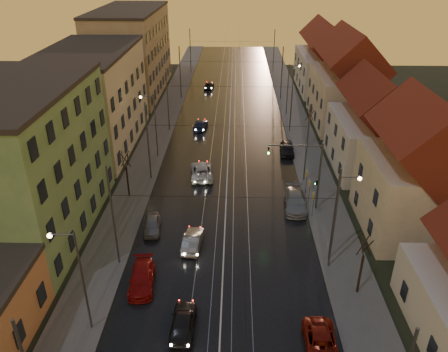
# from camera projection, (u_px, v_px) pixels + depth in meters

# --- Properties ---
(road) EXTENTS (16.00, 120.00, 0.04)m
(road) POSITION_uv_depth(u_px,v_px,m) (229.00, 128.00, 63.40)
(road) COLOR black
(road) RESTS_ON ground
(sidewalk_left) EXTENTS (4.00, 120.00, 0.15)m
(sidewalk_left) POSITION_uv_depth(u_px,v_px,m) (161.00, 127.00, 63.62)
(sidewalk_left) COLOR #4C4C4C
(sidewalk_left) RESTS_ON ground
(sidewalk_right) EXTENTS (4.00, 120.00, 0.15)m
(sidewalk_right) POSITION_uv_depth(u_px,v_px,m) (298.00, 129.00, 63.14)
(sidewalk_right) COLOR #4C4C4C
(sidewalk_right) RESTS_ON ground
(tram_rail_0) EXTENTS (0.06, 120.00, 0.03)m
(tram_rail_0) POSITION_uv_depth(u_px,v_px,m) (214.00, 128.00, 63.44)
(tram_rail_0) COLOR gray
(tram_rail_0) RESTS_ON road
(tram_rail_1) EXTENTS (0.06, 120.00, 0.03)m
(tram_rail_1) POSITION_uv_depth(u_px,v_px,m) (224.00, 128.00, 63.41)
(tram_rail_1) COLOR gray
(tram_rail_1) RESTS_ON road
(tram_rail_2) EXTENTS (0.06, 120.00, 0.03)m
(tram_rail_2) POSITION_uv_depth(u_px,v_px,m) (235.00, 128.00, 63.37)
(tram_rail_2) COLOR gray
(tram_rail_2) RESTS_ON road
(tram_rail_3) EXTENTS (0.06, 120.00, 0.03)m
(tram_rail_3) POSITION_uv_depth(u_px,v_px,m) (244.00, 128.00, 63.34)
(tram_rail_3) COLOR gray
(tram_rail_3) RESTS_ON road
(apartment_left_1) EXTENTS (10.00, 18.00, 13.00)m
(apartment_left_1) POSITION_uv_depth(u_px,v_px,m) (23.00, 165.00, 37.77)
(apartment_left_1) COLOR #5D8957
(apartment_left_1) RESTS_ON ground
(apartment_left_2) EXTENTS (10.00, 20.00, 12.00)m
(apartment_left_2) POSITION_uv_depth(u_px,v_px,m) (92.00, 100.00, 55.75)
(apartment_left_2) COLOR beige
(apartment_left_2) RESTS_ON ground
(apartment_left_3) EXTENTS (10.00, 24.00, 14.00)m
(apartment_left_3) POSITION_uv_depth(u_px,v_px,m) (132.00, 53.00, 76.58)
(apartment_left_3) COLOR #8D765B
(apartment_left_3) RESTS_ON ground
(house_right_1) EXTENTS (8.67, 10.20, 10.80)m
(house_right_1) POSITION_uv_depth(u_px,v_px,m) (418.00, 176.00, 38.31)
(house_right_1) COLOR #BDB391
(house_right_1) RESTS_ON ground
(house_right_2) EXTENTS (9.18, 12.24, 9.20)m
(house_right_2) POSITION_uv_depth(u_px,v_px,m) (375.00, 130.00, 50.22)
(house_right_2) COLOR silver
(house_right_2) RESTS_ON ground
(house_right_3) EXTENTS (9.18, 14.28, 11.50)m
(house_right_3) POSITION_uv_depth(u_px,v_px,m) (347.00, 84.00, 62.99)
(house_right_3) COLOR #BDB391
(house_right_3) RESTS_ON ground
(house_right_4) EXTENTS (9.18, 16.32, 10.00)m
(house_right_4) POSITION_uv_depth(u_px,v_px,m) (325.00, 61.00, 79.31)
(house_right_4) COLOR silver
(house_right_4) RESTS_ON ground
(catenary_pole_l_1) EXTENTS (0.16, 0.16, 9.00)m
(catenary_pole_l_1) POSITION_uv_depth(u_px,v_px,m) (113.00, 218.00, 34.05)
(catenary_pole_l_1) COLOR #595B60
(catenary_pole_l_1) RESTS_ON ground
(catenary_pole_r_1) EXTENTS (0.16, 0.16, 9.00)m
(catenary_pole_r_1) POSITION_uv_depth(u_px,v_px,m) (335.00, 221.00, 33.63)
(catenary_pole_r_1) COLOR #595B60
(catenary_pole_r_1) RESTS_ON ground
(catenary_pole_l_2) EXTENTS (0.16, 0.16, 9.00)m
(catenary_pole_l_2) POSITION_uv_depth(u_px,v_px,m) (148.00, 142.00, 47.35)
(catenary_pole_l_2) COLOR #595B60
(catenary_pole_l_2) RESTS_ON ground
(catenary_pole_r_2) EXTENTS (0.16, 0.16, 9.00)m
(catenary_pole_r_2) POSITION_uv_depth(u_px,v_px,m) (307.00, 144.00, 46.94)
(catenary_pole_r_2) COLOR #595B60
(catenary_pole_r_2) RESTS_ON ground
(catenary_pole_l_3) EXTENTS (0.16, 0.16, 9.00)m
(catenary_pole_l_3) POSITION_uv_depth(u_px,v_px,m) (168.00, 100.00, 60.66)
(catenary_pole_l_3) COLOR #595B60
(catenary_pole_l_3) RESTS_ON ground
(catenary_pole_r_3) EXTENTS (0.16, 0.16, 9.00)m
(catenary_pole_r_3) POSITION_uv_depth(u_px,v_px,m) (292.00, 101.00, 60.25)
(catenary_pole_r_3) COLOR #595B60
(catenary_pole_r_3) RESTS_ON ground
(catenary_pole_l_4) EXTENTS (0.16, 0.16, 9.00)m
(catenary_pole_l_4) POSITION_uv_depth(u_px,v_px,m) (180.00, 73.00, 73.97)
(catenary_pole_l_4) COLOR #595B60
(catenary_pole_l_4) RESTS_ON ground
(catenary_pole_r_4) EXTENTS (0.16, 0.16, 9.00)m
(catenary_pole_r_4) POSITION_uv_depth(u_px,v_px,m) (282.00, 74.00, 73.55)
(catenary_pole_r_4) COLOR #595B60
(catenary_pole_r_4) RESTS_ON ground
(catenary_pole_l_5) EXTENTS (0.16, 0.16, 9.00)m
(catenary_pole_l_5) POSITION_uv_depth(u_px,v_px,m) (190.00, 51.00, 89.94)
(catenary_pole_l_5) COLOR #595B60
(catenary_pole_l_5) RESTS_ON ground
(catenary_pole_r_5) EXTENTS (0.16, 0.16, 9.00)m
(catenary_pole_r_5) POSITION_uv_depth(u_px,v_px,m) (274.00, 52.00, 89.52)
(catenary_pole_r_5) COLOR #595B60
(catenary_pole_r_5) RESTS_ON ground
(street_lamp_0) EXTENTS (1.75, 0.32, 8.00)m
(street_lamp_0) POSITION_uv_depth(u_px,v_px,m) (77.00, 272.00, 27.67)
(street_lamp_0) COLOR #595B60
(street_lamp_0) RESTS_ON ground
(street_lamp_1) EXTENTS (1.75, 0.32, 8.00)m
(street_lamp_1) POSITION_uv_depth(u_px,v_px,m) (339.00, 210.00, 34.33)
(street_lamp_1) COLOR #595B60
(street_lamp_1) RESTS_ON ground
(street_lamp_2) EXTENTS (1.75, 0.32, 8.00)m
(street_lamp_2) POSITION_uv_depth(u_px,v_px,m) (153.00, 120.00, 52.51)
(street_lamp_2) COLOR #595B60
(street_lamp_2) RESTS_ON ground
(street_lamp_3) EXTENTS (1.75, 0.32, 8.00)m
(street_lamp_3) POSITION_uv_depth(u_px,v_px,m) (290.00, 85.00, 66.27)
(street_lamp_3) COLOR #595B60
(street_lamp_3) RESTS_ON ground
(traffic_light_mast) EXTENTS (5.30, 0.32, 7.20)m
(traffic_light_mast) POSITION_uv_depth(u_px,v_px,m) (310.00, 168.00, 41.58)
(traffic_light_mast) COLOR #595B60
(traffic_light_mast) RESTS_ON ground
(bare_tree_0) EXTENTS (1.09, 1.09, 5.11)m
(bare_tree_0) POSITION_uv_depth(u_px,v_px,m) (127.00, 176.00, 44.77)
(bare_tree_0) COLOR black
(bare_tree_0) RESTS_ON ground
(bare_tree_1) EXTENTS (1.09, 1.09, 5.11)m
(bare_tree_1) POSITION_uv_depth(u_px,v_px,m) (361.00, 267.00, 31.86)
(bare_tree_1) COLOR black
(bare_tree_1) RESTS_ON ground
(bare_tree_2) EXTENTS (1.09, 1.09, 5.11)m
(bare_tree_2) POSITION_uv_depth(u_px,v_px,m) (309.00, 128.00, 56.70)
(bare_tree_2) COLOR black
(bare_tree_2) RESTS_ON ground
(driving_car_0) EXTENTS (1.68, 4.06, 1.37)m
(driving_car_0) POSITION_uv_depth(u_px,v_px,m) (183.00, 322.00, 29.53)
(driving_car_0) COLOR black
(driving_car_0) RESTS_ON ground
(driving_car_1) EXTENTS (1.75, 4.20, 1.35)m
(driving_car_1) POSITION_uv_depth(u_px,v_px,m) (193.00, 240.00, 37.85)
(driving_car_1) COLOR gray
(driving_car_1) RESTS_ON ground
(driving_car_2) EXTENTS (2.94, 5.41, 1.44)m
(driving_car_2) POSITION_uv_depth(u_px,v_px,m) (202.00, 171.00, 49.63)
(driving_car_2) COLOR silver
(driving_car_2) RESTS_ON ground
(driving_car_3) EXTENTS (2.06, 4.42, 1.25)m
(driving_car_3) POSITION_uv_depth(u_px,v_px,m) (201.00, 125.00, 62.96)
(driving_car_3) COLOR #19254C
(driving_car_3) RESTS_ON ground
(driving_car_4) EXTENTS (1.91, 3.92, 1.29)m
(driving_car_4) POSITION_uv_depth(u_px,v_px,m) (209.00, 85.00, 81.30)
(driving_car_4) COLOR black
(driving_car_4) RESTS_ON ground
(parked_left_2) EXTENTS (2.28, 4.70, 1.32)m
(parked_left_2) POSITION_uv_depth(u_px,v_px,m) (142.00, 278.00, 33.51)
(parked_left_2) COLOR #9E100F
(parked_left_2) RESTS_ON ground
(parked_left_3) EXTENTS (1.89, 3.79, 1.24)m
(parked_left_3) POSITION_uv_depth(u_px,v_px,m) (152.00, 224.00, 40.13)
(parked_left_3) COLOR gray
(parked_left_3) RESTS_ON ground
(parked_right_0) EXTENTS (2.22, 4.61, 1.27)m
(parked_right_0) POSITION_uv_depth(u_px,v_px,m) (321.00, 345.00, 27.87)
(parked_right_0) COLOR maroon
(parked_right_0) RESTS_ON ground
(parked_right_1) EXTENTS (2.38, 5.30, 1.51)m
(parked_right_1) POSITION_uv_depth(u_px,v_px,m) (295.00, 201.00, 43.60)
(parked_right_1) COLOR #9A9A9F
(parked_right_1) RESTS_ON ground
(parked_right_2) EXTENTS (1.90, 4.33, 1.45)m
(parked_right_2) POSITION_uv_depth(u_px,v_px,m) (287.00, 149.00, 55.21)
(parked_right_2) COLOR black
(parked_right_2) RESTS_ON ground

